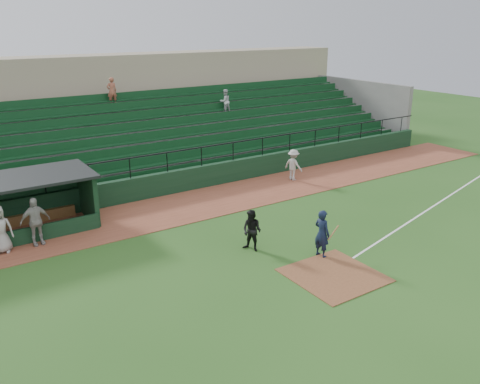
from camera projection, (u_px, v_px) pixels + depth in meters
ground at (315, 265)px, 18.31m from camera, size 90.00×90.00×0.00m
warning_track at (207, 202)px, 24.61m from camera, size 40.00×4.00×0.03m
home_plate_dirt at (334, 275)px, 17.52m from camera, size 3.00×3.00×0.03m
foul_line at (426, 211)px, 23.44m from camera, size 17.49×4.44×0.01m
stadium_structure at (137, 128)px, 30.53m from camera, size 38.00×13.08×6.40m
batter_at_plate at (322, 233)px, 18.68m from camera, size 1.06×0.73×1.87m
umpire at (252, 231)px, 19.20m from camera, size 0.91×1.00×1.65m
runner at (293, 165)px, 27.75m from camera, size 0.91×1.26×1.75m
dugout_player_a at (35, 221)px, 19.59m from camera, size 1.19×0.57×1.97m
dugout_player_b at (0, 229)px, 18.95m from camera, size 1.03×0.78×1.90m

